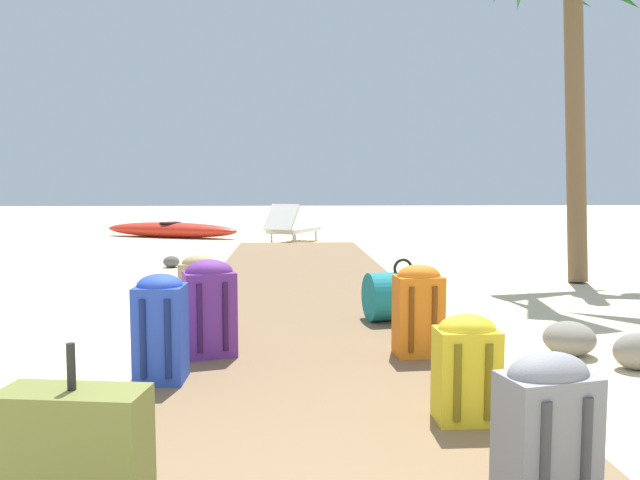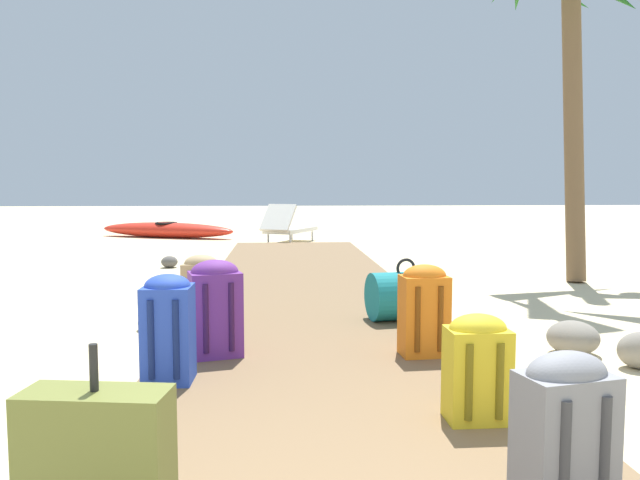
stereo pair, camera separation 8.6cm
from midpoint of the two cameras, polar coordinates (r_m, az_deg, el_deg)
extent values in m
plane|color=beige|center=(5.51, -0.53, -7.19)|extent=(60.00, 60.00, 0.00)
cube|color=brown|center=(6.56, -0.95, -4.86)|extent=(2.15, 10.74, 0.08)
cube|color=orange|center=(4.04, 9.61, -6.89)|extent=(0.31, 0.23, 0.51)
ellipsoid|color=orange|center=(4.00, 9.67, -3.29)|extent=(0.29, 0.22, 0.15)
cylinder|color=#70380C|center=(3.92, 9.02, -7.25)|extent=(0.04, 0.04, 0.41)
cylinder|color=#70380C|center=(3.97, 11.08, -7.15)|extent=(0.04, 0.04, 0.41)
cube|color=#2847B7|center=(3.58, -13.74, -8.34)|extent=(0.27, 0.26, 0.54)
ellipsoid|color=#2847B7|center=(3.53, -13.83, -4.10)|extent=(0.26, 0.25, 0.13)
cylinder|color=navy|center=(3.48, -15.27, -8.79)|extent=(0.04, 0.04, 0.43)
cylinder|color=navy|center=(3.45, -13.10, -8.86)|extent=(0.04, 0.04, 0.43)
cylinder|color=#197A7F|center=(5.09, 8.08, -5.11)|extent=(0.64, 0.48, 0.39)
torus|color=black|center=(5.06, 8.11, -2.60)|extent=(0.17, 0.05, 0.16)
cube|color=#6B2D84|center=(4.05, -9.50, -6.70)|extent=(0.37, 0.32, 0.54)
ellipsoid|color=#6B2D84|center=(4.00, -9.55, -2.91)|extent=(0.35, 0.30, 0.16)
cylinder|color=#351642|center=(3.92, -10.38, -7.10)|extent=(0.04, 0.04, 0.43)
cylinder|color=#351642|center=(3.94, -8.07, -6.99)|extent=(0.04, 0.04, 0.43)
cube|color=tan|center=(5.22, -10.60, -4.57)|extent=(0.31, 0.25, 0.45)
ellipsoid|color=tan|center=(5.19, -10.64, -2.12)|extent=(0.29, 0.24, 0.15)
cylinder|color=brown|center=(5.13, -11.66, -4.76)|extent=(0.04, 0.04, 0.36)
cylinder|color=brown|center=(5.10, -10.05, -4.79)|extent=(0.04, 0.04, 0.36)
cube|color=gold|center=(3.01, 14.09, -11.98)|extent=(0.28, 0.20, 0.43)
ellipsoid|color=gold|center=(2.95, 14.18, -7.96)|extent=(0.27, 0.19, 0.14)
cylinder|color=#6D5E11|center=(2.89, 13.36, -12.64)|extent=(0.04, 0.04, 0.35)
cylinder|color=#6D5E11|center=(2.94, 16.04, -12.43)|extent=(0.04, 0.04, 0.35)
cylinder|color=black|center=(1.86, -20.65, -10.84)|extent=(0.02, 0.02, 0.13)
cube|color=slate|center=(2.24, 21.13, -17.44)|extent=(0.33, 0.25, 0.49)
ellipsoid|color=slate|center=(2.16, 21.34, -11.47)|extent=(0.31, 0.24, 0.15)
cylinder|color=#3A3A3D|center=(2.13, 21.07, -18.66)|extent=(0.04, 0.04, 0.39)
cylinder|color=#3A3A3D|center=(2.22, 24.27, -17.82)|extent=(0.04, 0.04, 0.39)
cylinder|color=brown|center=(8.26, 22.67, 10.21)|extent=(0.23, 0.67, 3.93)
cube|color=white|center=(12.69, -2.17, 0.94)|extent=(1.15, 1.52, 0.08)
cube|color=white|center=(12.14, -3.36, 2.07)|extent=(0.74, 0.68, 0.52)
cylinder|color=silver|center=(13.31, -2.10, 0.48)|extent=(0.04, 0.04, 0.22)
cylinder|color=silver|center=(13.12, -0.19, 0.42)|extent=(0.04, 0.04, 0.22)
cylinder|color=silver|center=(12.31, -4.28, 0.10)|extent=(0.04, 0.04, 0.22)
cylinder|color=silver|center=(12.10, -2.25, 0.03)|extent=(0.04, 0.04, 0.22)
ellipsoid|color=red|center=(14.32, -13.40, 0.91)|extent=(3.31, 1.86, 0.34)
torus|color=black|center=(14.31, -13.41, 1.52)|extent=(0.64, 0.64, 0.05)
ellipsoid|color=gray|center=(4.67, 22.42, -8.36)|extent=(0.49, 0.49, 0.23)
ellipsoid|color=gray|center=(4.50, 27.60, -9.05)|extent=(0.31, 0.24, 0.24)
ellipsoid|color=#5B5651|center=(9.10, -13.24, -1.94)|extent=(0.27, 0.27, 0.17)
ellipsoid|color=#5B5651|center=(5.26, -15.12, -7.31)|extent=(0.27, 0.27, 0.12)
camera|label=1|loc=(0.04, 90.35, -0.03)|focal=34.83mm
camera|label=2|loc=(0.04, -89.65, 0.03)|focal=34.83mm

